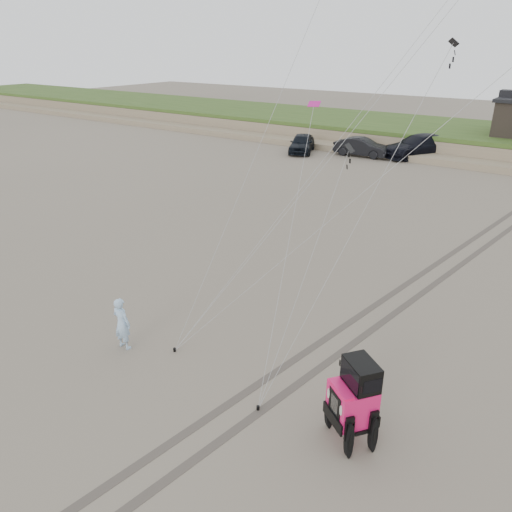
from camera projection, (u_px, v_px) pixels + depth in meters
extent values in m
plane|color=#6B6054|center=(226.00, 390.00, 13.48)|extent=(160.00, 160.00, 0.00)
cube|color=#7A6B54|center=(509.00, 144.00, 41.66)|extent=(160.00, 12.00, 1.40)
cube|color=#2D4719|center=(511.00, 134.00, 41.32)|extent=(160.00, 12.00, 0.35)
cube|color=#7A6B54|center=(490.00, 164.00, 36.97)|extent=(160.00, 3.50, 0.50)
imported|color=black|center=(302.00, 143.00, 41.83)|extent=(3.38, 4.83, 1.53)
imported|color=black|center=(362.00, 147.00, 40.45)|extent=(4.55, 1.81, 1.47)
imported|color=black|center=(419.00, 146.00, 40.01)|extent=(5.38, 6.59, 1.80)
imported|color=#99CDED|center=(122.00, 323.00, 15.02)|extent=(0.63, 0.43, 1.69)
cube|color=black|center=(350.00, 148.00, 16.93)|extent=(0.35, 0.59, 0.30)
cube|color=#BA177F|center=(314.00, 104.00, 17.30)|extent=(0.47, 0.29, 0.20)
cube|color=black|center=(454.00, 42.00, 13.06)|extent=(0.39, 0.40, 0.26)
cylinder|color=black|center=(175.00, 350.00, 15.11)|extent=(0.08, 0.08, 0.12)
cylinder|color=black|center=(258.00, 408.00, 12.72)|extent=(0.08, 0.08, 0.12)
cube|color=#4C443D|center=(393.00, 293.00, 18.62)|extent=(4.42, 29.74, 0.01)
cube|color=#4C443D|center=(414.00, 299.00, 18.20)|extent=(4.42, 29.74, 0.01)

